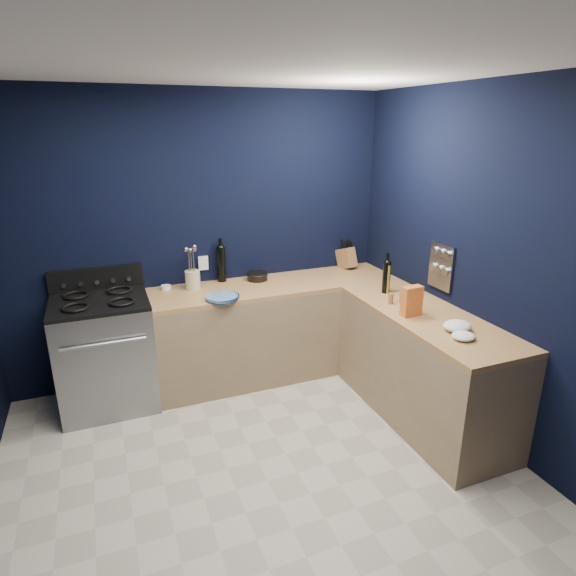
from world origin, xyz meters
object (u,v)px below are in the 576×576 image
plate_stack (222,298)px  crouton_bag (412,301)px  gas_range (106,355)px  utensil_crock (193,280)px  knife_block (346,258)px

plate_stack → crouton_bag: 1.54m
gas_range → plate_stack: 1.09m
utensil_crock → gas_range: bearing=-169.0°
plate_stack → utensil_crock: bearing=114.2°
knife_block → crouton_bag: (-0.16, -1.34, 0.02)m
plate_stack → utensil_crock: utensil_crock is taller
crouton_bag → plate_stack: bearing=141.8°
gas_range → crouton_bag: bearing=-26.4°
utensil_crock → crouton_bag: bearing=-41.4°
plate_stack → knife_block: size_ratio=1.32×
gas_range → knife_block: bearing=5.6°
crouton_bag → gas_range: bearing=150.4°
utensil_crock → knife_block: bearing=2.9°
utensil_crock → crouton_bag: size_ratio=0.71×
utensil_crock → crouton_bag: 1.91m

